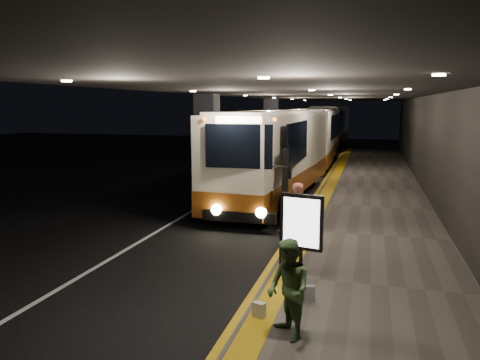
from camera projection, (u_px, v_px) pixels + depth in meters
The scene contains 17 objects.
ground at pixel (210, 236), 14.36m from camera, with size 90.00×90.00×0.00m, color black.
lane_line_white at pixel (209, 201), 19.59m from camera, with size 0.12×50.00×0.01m, color silver.
kerb_stripe_yellow at pixel (308, 207), 18.49m from camera, with size 0.18×50.00×0.01m, color gold.
sidewalk at pixel (371, 209), 17.84m from camera, with size 4.50×50.00×0.15m, color #514C44.
tactile_strip at pixel (321, 204), 18.33m from camera, with size 0.50×50.00×0.01m, color gold.
terminal_wall at pixel (440, 133), 16.78m from camera, with size 0.10×50.00×6.00m, color black.
support_columns at pixel (207, 151), 18.21m from camera, with size 0.80×24.80×4.40m.
canopy at pixel (315, 89), 17.72m from camera, with size 9.00×50.00×0.40m, color black.
coach_main at pixel (276, 158), 19.85m from camera, with size 3.20×11.82×3.65m.
coach_second at pixel (316, 139), 31.74m from camera, with size 2.57×11.64×3.65m.
coach_third at pixel (330, 128), 45.05m from camera, with size 2.90×12.18×3.81m.
passenger_boarding at pixel (299, 213), 12.98m from camera, with size 0.62×0.41×1.71m, color #D06861.
passenger_waiting_green at pixel (288, 289), 7.64m from camera, with size 0.81×0.50×1.67m, color #466839.
bag_polka at pixel (309, 293), 9.22m from camera, with size 0.25×0.11×0.30m, color black.
bag_plain at pixel (259, 310), 8.47m from camera, with size 0.23×0.13×0.29m, color silver.
info_sign at pixel (301, 224), 9.91m from camera, with size 0.93×0.27×1.97m.
stanchion_post at pixel (280, 253), 10.62m from camera, with size 0.05×0.05×1.01m, color black.
Camera 1 is at (4.62, -13.15, 3.96)m, focal length 35.00 mm.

